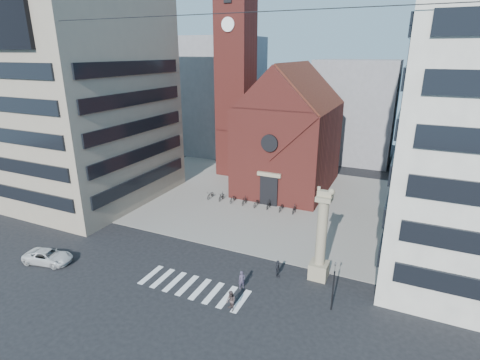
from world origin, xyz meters
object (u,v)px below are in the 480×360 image
object	(u,v)px
scooter_0	(211,195)
pedestrian_0	(242,280)
pedestrian_1	(231,301)
pedestrian_2	(277,269)
lion_column	(321,243)
traffic_light	(333,285)
white_car	(48,257)

from	to	relation	value
scooter_0	pedestrian_0	bearing A→B (deg)	-56.74
pedestrian_1	pedestrian_2	bearing A→B (deg)	108.61
lion_column	pedestrian_2	size ratio (longest dim) A/B	5.13
traffic_light	pedestrian_0	bearing A→B (deg)	-177.12
white_car	pedestrian_2	bearing A→B (deg)	-83.49
pedestrian_0	pedestrian_1	distance (m)	3.01
pedestrian_1	pedestrian_2	size ratio (longest dim) A/B	1.01
lion_column	pedestrian_1	size ratio (longest dim) A/B	5.07
lion_column	pedestrian_2	xyz separation A→B (m)	(-3.39, -1.49, -2.61)
pedestrian_1	pedestrian_2	xyz separation A→B (m)	(1.79, 5.87, -0.01)
traffic_light	pedestrian_0	size ratio (longest dim) A/B	2.59
pedestrian_0	pedestrian_2	distance (m)	3.63
pedestrian_1	traffic_light	bearing A→B (deg)	60.70
pedestrian_0	pedestrian_1	size ratio (longest dim) A/B	0.97
pedestrian_2	traffic_light	bearing A→B (deg)	-118.12
white_car	lion_column	bearing A→B (deg)	-82.70
traffic_light	pedestrian_1	xyz separation A→B (m)	(-7.17, -3.37, -1.43)
pedestrian_1	pedestrian_2	world-z (taller)	pedestrian_1
pedestrian_0	scooter_0	bearing A→B (deg)	87.12
lion_column	traffic_light	xyz separation A→B (m)	(1.99, -4.00, -1.17)
pedestrian_2	scooter_0	world-z (taller)	pedestrian_2
white_car	pedestrian_2	distance (m)	21.99
white_car	traffic_light	bearing A→B (deg)	-92.28
scooter_0	pedestrian_1	bearing A→B (deg)	-60.17
traffic_light	white_car	xyz separation A→B (m)	(-26.26, -4.40, -1.64)
traffic_light	scooter_0	xyz separation A→B (m)	(-20.15, 16.76, -1.74)
lion_column	white_car	xyz separation A→B (m)	(-24.27, -8.40, -2.81)
white_car	scooter_0	xyz separation A→B (m)	(6.11, 21.16, -0.10)
traffic_light	scooter_0	bearing A→B (deg)	140.25
lion_column	white_car	size ratio (longest dim) A/B	1.87
white_car	pedestrian_0	bearing A→B (deg)	-89.65
scooter_0	white_car	bearing A→B (deg)	-109.09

